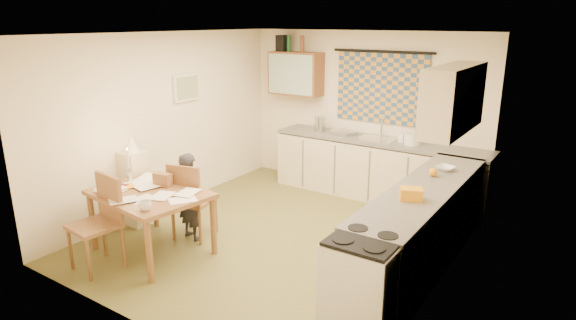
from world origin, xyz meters
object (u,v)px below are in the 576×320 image
Objects in this scene: counter_right at (422,227)px; person at (190,196)px; dining_table at (152,222)px; chair_far at (194,214)px; stove at (363,287)px; shelf_stand at (136,188)px; counter_back at (377,170)px.

person is (-2.62, -0.93, 0.10)m from counter_right.
dining_table is 1.42× the size of chair_far.
stove is 2.73m from dining_table.
chair_far is 0.25m from person.
chair_far is at bearing 85.57° from dining_table.
stove is 2.68m from person.
person is at bearing -160.41° from counter_right.
shelf_stand is at bearing -163.99° from counter_right.
person is 0.93m from shelf_stand.
dining_table is 1.27× the size of person.
chair_far reaches higher than counter_back.
counter_right is 2.98× the size of chair_far.
shelf_stand reaches higher than counter_back.
person is (-1.34, -2.63, 0.10)m from counter_back.
person reaches higher than counter_right.
dining_table is (-2.73, 0.06, -0.08)m from stove.
counter_right is 1.51m from stove.
counter_back is at bearing 72.46° from dining_table.
dining_table is 0.58m from chair_far.
counter_right is 2.78m from person.
person is at bearing 5.15° from shelf_stand.
dining_table is 0.93m from shelf_stand.
dining_table is 1.40× the size of shelf_stand.
counter_right is at bearing 35.29° from dining_table.
person is at bearing 85.30° from dining_table.
counter_back is 3.47m from dining_table.
counter_right is at bearing -53.03° from counter_back.
counter_back is 3.45m from stove.
chair_far is at bearing -161.18° from counter_right.
dining_table is at bearing -28.39° from shelf_stand.
counter_back is 1.12× the size of counter_right.
person is at bearing -117.10° from counter_back.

